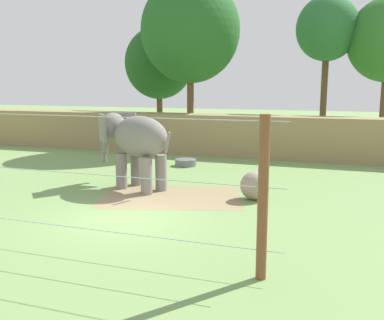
{
  "coord_description": "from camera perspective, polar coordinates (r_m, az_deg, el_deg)",
  "views": [
    {
      "loc": [
        6.2,
        -11.66,
        4.19
      ],
      "look_at": [
        1.05,
        3.35,
        1.4
      ],
      "focal_mm": 40.53,
      "sensor_mm": 36.0,
      "label": 1
    }
  ],
  "objects": [
    {
      "name": "embankment_wall",
      "position": [
        25.8,
        4.92,
        3.27
      ],
      "size": [
        36.0,
        1.8,
        2.4
      ],
      "primitive_type": "cube",
      "color": "#997F56",
      "rests_on": "ground"
    },
    {
      "name": "water_tub",
      "position": [
        22.46,
        -0.84,
        -0.31
      ],
      "size": [
        1.1,
        1.1,
        0.35
      ],
      "color": "slate",
      "rests_on": "ground"
    },
    {
      "name": "elephant",
      "position": [
        17.5,
        -7.5,
        2.69
      ],
      "size": [
        3.85,
        2.5,
        3.02
      ],
      "color": "gray",
      "rests_on": "ground"
    },
    {
      "name": "enrichment_ball",
      "position": [
        16.03,
        8.22,
        -3.36
      ],
      "size": [
        1.05,
        1.05,
        1.05
      ],
      "primitive_type": "sphere",
      "color": "gray",
      "rests_on": "ground"
    },
    {
      "name": "tree_behind_wall",
      "position": [
        28.74,
        -0.22,
        16.65
      ],
      "size": [
        6.31,
        6.31,
        10.87
      ],
      "color": "brown",
      "rests_on": "ground"
    },
    {
      "name": "ground_plane",
      "position": [
        13.86,
        -8.7,
        -7.75
      ],
      "size": [
        120.0,
        120.0,
        0.0
      ],
      "primitive_type": "plane",
      "color": "#759956"
    },
    {
      "name": "tree_far_left",
      "position": [
        33.63,
        -4.36,
        12.59
      ],
      "size": [
        5.16,
        5.16,
        8.47
      ],
      "color": "brown",
      "rests_on": "ground"
    },
    {
      "name": "cable_fence",
      "position": [
        11.09,
        -15.61,
        -2.84
      ],
      "size": [
        10.48,
        0.23,
        3.58
      ],
      "color": "brown",
      "rests_on": "ground"
    },
    {
      "name": "dirt_patch",
      "position": [
        16.39,
        -2.71,
        -4.84
      ],
      "size": [
        5.98,
        4.83,
        0.01
      ],
      "primitive_type": "cube",
      "rotation": [
        0.0,
        0.0,
        0.29
      ],
      "color": "#937F5B",
      "rests_on": "ground"
    },
    {
      "name": "tree_left_of_centre",
      "position": [
        31.78,
        17.36,
        16.07
      ],
      "size": [
        4.15,
        4.15,
        10.06
      ],
      "color": "brown",
      "rests_on": "ground"
    }
  ]
}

